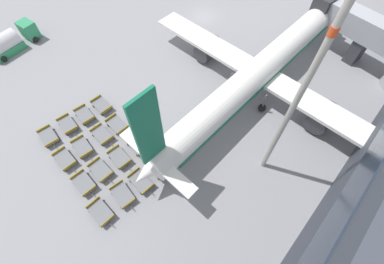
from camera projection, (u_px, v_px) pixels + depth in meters
ground_plane at (204, 17)px, 43.89m from camera, size 500.00×500.00×0.00m
jet_bridge at (380, 43)px, 33.80m from camera, size 17.32×6.31×6.88m
airplane at (265, 66)px, 32.26m from camera, size 34.32×43.35×13.65m
fuel_tanker_primary at (10, 42)px, 38.21m from camera, size 3.86×7.86×3.17m
baggage_dolly_row_near_col_a at (48, 137)px, 30.25m from camera, size 3.44×1.99×0.92m
baggage_dolly_row_near_col_b at (65, 159)px, 28.63m from camera, size 3.40×1.86×0.92m
baggage_dolly_row_near_col_c at (84, 183)px, 27.11m from camera, size 3.40×1.86×0.92m
baggage_dolly_row_near_col_d at (101, 212)px, 25.48m from camera, size 3.38×1.81×0.92m
baggage_dolly_row_mid_a_col_a at (68, 125)px, 31.18m from camera, size 3.43×1.97×0.92m
baggage_dolly_row_mid_a_col_b at (82, 147)px, 29.47m from camera, size 3.44×1.99×0.92m
baggage_dolly_row_mid_a_col_c at (101, 170)px, 27.93m from camera, size 3.38×1.82×0.92m
baggage_dolly_row_mid_a_col_d at (123, 195)px, 26.43m from camera, size 3.44×2.00×0.92m
baggage_dolly_row_mid_b_col_a at (85, 115)px, 31.97m from camera, size 3.43×1.96×0.92m
baggage_dolly_row_mid_b_col_b at (102, 135)px, 30.40m from camera, size 3.39×1.84×0.92m
baggage_dolly_row_mid_b_col_c at (120, 157)px, 28.77m from camera, size 3.41×1.90×0.92m
baggage_dolly_row_mid_b_col_d at (141, 181)px, 27.23m from camera, size 3.40×1.85×0.92m
baggage_dolly_row_far_col_a at (102, 105)px, 32.80m from camera, size 3.39×1.83×0.92m
baggage_dolly_row_far_col_b at (117, 125)px, 31.18m from camera, size 3.39×1.83×0.92m
baggage_dolly_row_far_col_c at (138, 145)px, 29.66m from camera, size 3.42×1.92×0.92m
baggage_dolly_row_far_col_d at (158, 167)px, 28.11m from camera, size 3.38×1.81×0.92m
apron_light_mast at (306, 83)px, 17.84m from camera, size 2.00×0.70×22.02m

